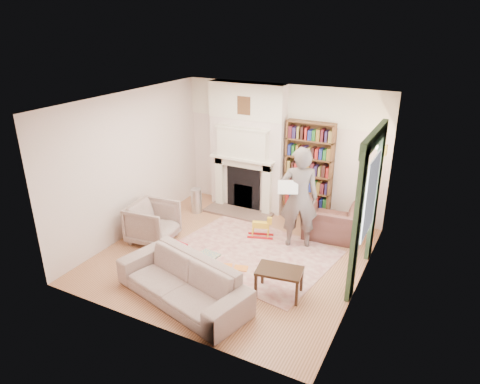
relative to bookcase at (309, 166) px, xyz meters
The scene contains 25 objects.
floor 2.51m from the bookcase, 107.05° to the right, with size 4.50×4.50×0.00m, color brown.
ceiling 2.75m from the bookcase, 107.05° to the right, with size 4.50×4.50×0.00m, color white.
wall_back 0.70m from the bookcase, 168.69° to the left, with size 4.50×4.50×0.00m, color silver.
wall_front 4.42m from the bookcase, 98.46° to the right, with size 4.50×4.50×0.00m, color silver.
wall_left 3.60m from the bookcase, 143.83° to the right, with size 4.50×4.50×0.00m, color silver.
wall_right 2.67m from the bookcase, 52.96° to the right, with size 4.50×4.50×0.00m, color silver.
fireplace 1.42m from the bookcase, behind, with size 1.70×0.58×2.80m.
bookcase is the anchor object (origin of this frame).
window 2.36m from the bookcase, 47.34° to the right, with size 0.02×0.90×1.30m, color silver.
curtain_left 2.87m from the bookcase, 57.36° to the right, with size 0.07×0.32×2.40m, color #29402A.
curtain_right 1.86m from the bookcase, 33.35° to the right, with size 0.07×0.32×2.40m, color #29402A.
pelmet 2.60m from the bookcase, 48.16° to the right, with size 0.09×1.70×0.24m, color #29402A.
wall_sconce 1.68m from the bookcase, 24.19° to the right, with size 0.20×0.24×0.24m, color gold, non-canonical shape.
rug 2.29m from the bookcase, 101.11° to the right, with size 2.81×2.16×0.01m, color beige.
armchair_reading 1.27m from the bookcase, 42.87° to the right, with size 1.03×0.90×0.67m, color #4C2B28.
armchair_left 3.38m from the bookcase, 134.14° to the right, with size 0.82×0.84×0.77m, color #BAAC99.
sofa 3.83m from the bookcase, 100.95° to the right, with size 2.23×0.87×0.65m, color #BBAD9A.
man_reading 1.29m from the bookcase, 78.69° to the right, with size 0.71×0.47×1.95m, color #5C4F4A.
newspaper 1.45m from the bookcase, 86.06° to the right, with size 0.36×0.02×0.25m, color white.
coffee_table 3.08m from the bookcase, 79.11° to the right, with size 0.70×0.45×0.45m, color #311E11, non-canonical shape.
paraffin_heater 2.58m from the bookcase, 159.08° to the right, with size 0.24×0.24×0.55m, color #B5B9BD.
rocking_horse 1.68m from the bookcase, 110.71° to the right, with size 0.51×0.20×0.45m, color gold, non-canonical shape.
board_game 2.89m from the bookcase, 112.93° to the right, with size 0.37×0.37×0.03m, color #E4BF50.
game_box_lid 3.13m from the bookcase, 126.02° to the right, with size 0.31×0.21×0.05m, color red.
comic_annuals 2.83m from the bookcase, 99.82° to the right, with size 0.55×0.32×0.02m.
Camera 1 is at (3.24, -6.03, 4.05)m, focal length 32.00 mm.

